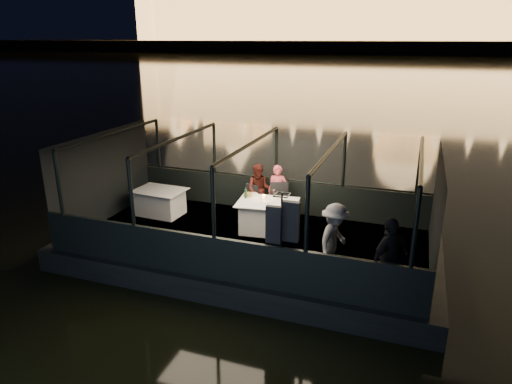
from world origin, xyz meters
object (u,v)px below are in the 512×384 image
(dining_table_aft, at_px, (160,201))
(person_man_maroon, at_px, (259,188))
(dining_table_central, at_px, (267,217))
(passenger_dark, at_px, (390,256))
(person_woman_coral, at_px, (278,190))
(wine_bottle, at_px, (246,192))
(passenger_stripe, at_px, (334,235))
(chair_port_right, at_px, (277,205))
(coat_stand, at_px, (281,241))
(chair_port_left, at_px, (250,202))

(dining_table_aft, relative_size, person_man_maroon, 0.93)
(dining_table_central, height_order, passenger_dark, passenger_dark)
(person_woman_coral, relative_size, passenger_dark, 0.88)
(dining_table_central, xyz_separation_m, wine_bottle, (-0.60, 0.09, 0.53))
(wine_bottle, bearing_deg, passenger_stripe, -33.99)
(dining_table_central, bearing_deg, passenger_dark, -35.81)
(chair_port_right, xyz_separation_m, person_man_maroon, (-0.58, 0.31, 0.30))
(passenger_stripe, distance_m, passenger_dark, 1.22)
(coat_stand, bearing_deg, chair_port_left, 120.13)
(chair_port_right, distance_m, person_woman_coral, 0.48)
(dining_table_central, relative_size, chair_port_left, 1.70)
(dining_table_aft, distance_m, passenger_stripe, 5.28)
(person_woman_coral, xyz_separation_m, wine_bottle, (-0.54, -0.93, 0.17))
(coat_stand, relative_size, person_man_maroon, 1.33)
(dining_table_central, distance_m, chair_port_left, 1.00)
(dining_table_aft, xyz_separation_m, chair_port_left, (2.34, 0.58, 0.06))
(dining_table_central, bearing_deg, person_woman_coral, 93.37)
(person_man_maroon, bearing_deg, chair_port_left, -130.66)
(dining_table_central, xyz_separation_m, chair_port_left, (-0.72, 0.69, 0.06))
(person_woman_coral, bearing_deg, coat_stand, -81.11)
(passenger_dark, relative_size, wine_bottle, 5.65)
(passenger_stripe, height_order, passenger_dark, passenger_dark)
(person_man_maroon, distance_m, wine_bottle, 0.90)
(dining_table_aft, bearing_deg, coat_stand, -30.78)
(person_man_maroon, height_order, passenger_dark, passenger_dark)
(person_woman_coral, bearing_deg, passenger_dark, -55.35)
(chair_port_left, bearing_deg, passenger_dark, -17.39)
(dining_table_central, bearing_deg, chair_port_left, 136.17)
(chair_port_left, distance_m, passenger_stripe, 3.51)
(chair_port_right, height_order, passenger_stripe, passenger_stripe)
(dining_table_aft, distance_m, wine_bottle, 2.52)
(dining_table_central, height_order, chair_port_right, chair_port_right)
(passenger_stripe, height_order, wine_bottle, passenger_stripe)
(dining_table_central, bearing_deg, passenger_stripe, -39.98)
(chair_port_left, height_order, coat_stand, coat_stand)
(passenger_dark, bearing_deg, dining_table_central, -89.21)
(dining_table_central, distance_m, passenger_dark, 3.73)
(dining_table_aft, distance_m, chair_port_right, 3.14)
(coat_stand, distance_m, person_man_maroon, 3.66)
(dining_table_central, xyz_separation_m, dining_table_aft, (-3.06, 0.11, 0.00))
(dining_table_central, bearing_deg, wine_bottle, 171.44)
(passenger_dark, height_order, wine_bottle, passenger_dark)
(person_man_maroon, bearing_deg, dining_table_aft, -171.86)
(dining_table_aft, bearing_deg, wine_bottle, -0.48)
(coat_stand, xyz_separation_m, person_woman_coral, (-1.09, 3.35, -0.15))
(person_man_maroon, xyz_separation_m, passenger_stripe, (2.47, -2.58, 0.10))
(chair_port_right, relative_size, passenger_dark, 0.63)
(dining_table_central, distance_m, wine_bottle, 0.81)
(chair_port_right, relative_size, person_man_maroon, 0.71)
(person_man_maroon, bearing_deg, person_woman_coral, -4.84)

